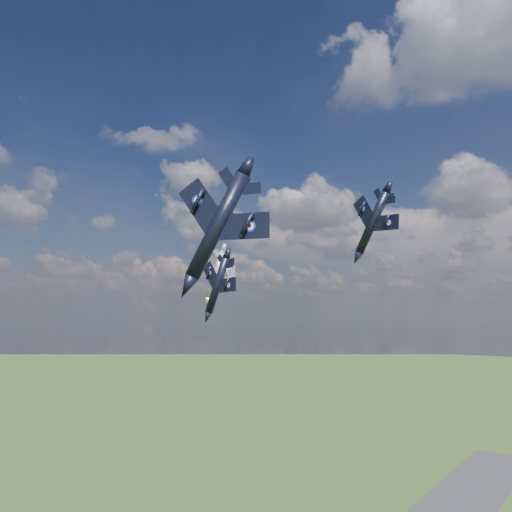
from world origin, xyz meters
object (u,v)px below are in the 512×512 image
Objects in this scene: jet_right_navy at (218,225)px; jet_left_silver at (216,274)px; jet_lead_navy at (217,285)px; jet_high_navy at (373,223)px.

jet_right_navy is 1.13× the size of jet_left_silver.
jet_lead_navy is 0.91× the size of jet_left_silver.
jet_lead_navy is 0.81× the size of jet_right_navy.
jet_high_navy is at bearing 43.23° from jet_lead_navy.
jet_left_silver is at bearing -174.37° from jet_high_navy.
jet_left_silver is at bearing 140.85° from jet_lead_navy.
jet_lead_navy is at bearing 110.55° from jet_right_navy.
jet_right_navy is at bearing -78.01° from jet_high_navy.
jet_lead_navy is at bearing -131.67° from jet_high_navy.
jet_high_navy is at bearing 67.51° from jet_right_navy.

